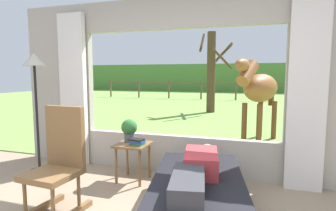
% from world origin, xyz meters
% --- Properties ---
extents(back_wall_with_window, '(5.20, 0.12, 2.55)m').
position_xyz_m(back_wall_with_window, '(0.00, 2.26, 1.25)').
color(back_wall_with_window, '#ADA599').
rests_on(back_wall_with_window, ground_plane).
extents(curtain_panel_left, '(0.44, 0.10, 2.40)m').
position_xyz_m(curtain_panel_left, '(-1.69, 2.12, 1.20)').
color(curtain_panel_left, silver).
rests_on(curtain_panel_left, ground_plane).
extents(curtain_panel_right, '(0.44, 0.10, 2.40)m').
position_xyz_m(curtain_panel_right, '(1.69, 2.12, 1.20)').
color(curtain_panel_right, silver).
rests_on(curtain_panel_right, ground_plane).
extents(outdoor_pasture_lawn, '(36.00, 21.68, 0.02)m').
position_xyz_m(outdoor_pasture_lawn, '(0.00, 13.16, 0.01)').
color(outdoor_pasture_lawn, '#759E47').
rests_on(outdoor_pasture_lawn, ground_plane).
extents(distant_hill_ridge, '(36.00, 2.00, 2.40)m').
position_xyz_m(distant_hill_ridge, '(0.00, 23.00, 1.20)').
color(distant_hill_ridge, '#507F3A').
rests_on(distant_hill_ridge, ground_plane).
extents(recliner_sofa, '(1.19, 1.83, 0.42)m').
position_xyz_m(recliner_sofa, '(0.56, 1.05, 0.22)').
color(recliner_sofa, black).
rests_on(recliner_sofa, ground_plane).
extents(reclining_person, '(0.44, 1.43, 0.22)m').
position_xyz_m(reclining_person, '(0.56, 1.00, 0.52)').
color(reclining_person, '#B23338').
rests_on(reclining_person, recliner_sofa).
extents(rocking_chair, '(0.51, 0.71, 1.12)m').
position_xyz_m(rocking_chair, '(-0.85, 0.71, 0.55)').
color(rocking_chair, brown).
rests_on(rocking_chair, ground_plane).
extents(side_table, '(0.44, 0.44, 0.52)m').
position_xyz_m(side_table, '(-0.48, 1.74, 0.43)').
color(side_table, brown).
rests_on(side_table, ground_plane).
extents(potted_plant, '(0.22, 0.22, 0.32)m').
position_xyz_m(potted_plant, '(-0.56, 1.80, 0.70)').
color(potted_plant, '#4C5156').
rests_on(potted_plant, side_table).
extents(book_stack, '(0.20, 0.17, 0.09)m').
position_xyz_m(book_stack, '(-0.39, 1.68, 0.56)').
color(book_stack, '#337247').
rests_on(book_stack, side_table).
extents(floor_lamp_left, '(0.32, 0.32, 1.76)m').
position_xyz_m(floor_lamp_left, '(-1.97, 1.63, 1.42)').
color(floor_lamp_left, black).
rests_on(floor_lamp_left, ground_plane).
extents(horse, '(1.04, 1.79, 1.73)m').
position_xyz_m(horse, '(1.16, 4.53, 1.16)').
color(horse, brown).
rests_on(horse, outdoor_pasture_lawn).
extents(pasture_tree, '(1.21, 1.61, 3.04)m').
position_xyz_m(pasture_tree, '(-0.53, 8.94, 1.62)').
color(pasture_tree, '#4C3823').
rests_on(pasture_tree, outdoor_pasture_lawn).
extents(pasture_fence_line, '(16.10, 0.10, 1.10)m').
position_xyz_m(pasture_fence_line, '(0.00, 14.49, 0.74)').
color(pasture_fence_line, brown).
rests_on(pasture_fence_line, outdoor_pasture_lawn).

